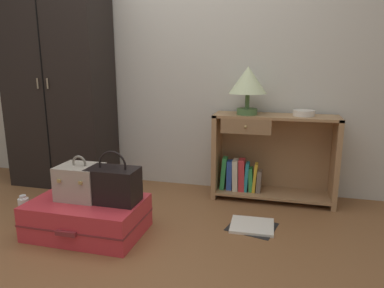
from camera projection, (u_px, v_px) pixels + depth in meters
ground_plane at (104, 261)px, 2.07m from camera, size 9.00×9.00×0.00m
back_wall at (177, 47)px, 3.19m from camera, size 6.40×0.10×2.60m
wardrobe at (59, 82)px, 3.25m from camera, size 0.94×0.47×1.96m
bookshelf at (268, 158)px, 2.98m from camera, size 1.02×0.33×0.73m
table_lamp at (248, 82)px, 2.85m from camera, size 0.31×0.31×0.39m
bowl at (304, 113)px, 2.81m from camera, size 0.17×0.17×0.05m
suitcase_large at (88, 217)px, 2.39m from camera, size 0.76×0.51×0.24m
train_case at (80, 182)px, 2.39m from camera, size 0.29×0.25×0.30m
handbag at (113, 184)px, 2.32m from camera, size 0.34×0.20×0.35m
bottle at (24, 210)px, 2.55m from camera, size 0.07×0.07×0.21m
open_book_on_floor at (252, 226)px, 2.50m from camera, size 0.38×0.36×0.02m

